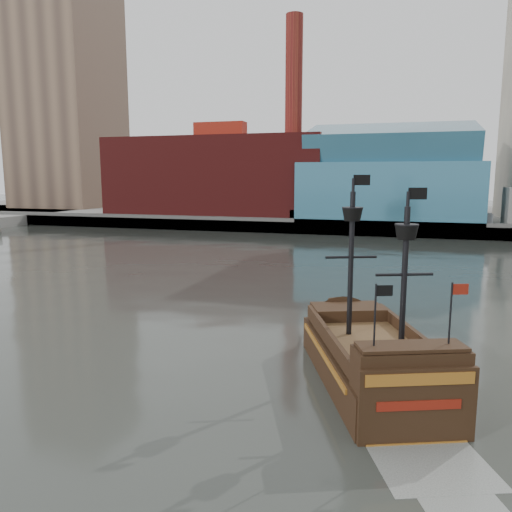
% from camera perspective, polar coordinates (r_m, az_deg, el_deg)
% --- Properties ---
extents(ground, '(400.00, 400.00, 0.00)m').
position_cam_1_polar(ground, '(26.38, -15.03, -12.83)').
color(ground, '#292C27').
rests_on(ground, ground).
extents(promenade_far, '(220.00, 60.00, 2.00)m').
position_cam_1_polar(promenade_far, '(113.78, 10.11, 4.57)').
color(promenade_far, slate).
rests_on(promenade_far, ground).
extents(seawall, '(220.00, 1.00, 2.60)m').
position_cam_1_polar(seawall, '(84.63, 7.75, 3.32)').
color(seawall, '#4C4C49').
rests_on(seawall, ground).
extents(skyline, '(149.00, 45.00, 62.00)m').
position_cam_1_polar(skyline, '(106.58, 12.89, 16.89)').
color(skyline, brown).
rests_on(skyline, promenade_far).
extents(pirate_ship, '(9.01, 14.59, 10.51)m').
position_cam_1_polar(pirate_ship, '(24.57, 13.13, -12.04)').
color(pirate_ship, black).
rests_on(pirate_ship, ground).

